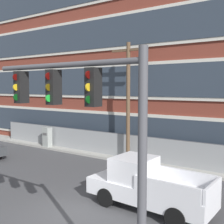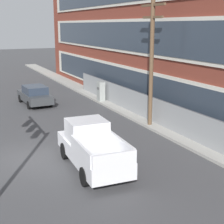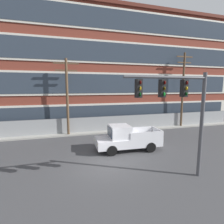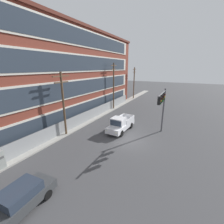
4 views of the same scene
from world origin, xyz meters
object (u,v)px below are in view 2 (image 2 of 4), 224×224
Objects in this scene: pickup_truck_white at (91,147)px; sedan_dark_grey at (35,95)px; electrical_cabinet at (101,92)px; utility_pole_near_corner at (152,57)px.

pickup_truck_white is 1.18× the size of sedan_dark_grey.
pickup_truck_white is 13.48m from electrical_cabinet.
electrical_cabinet reaches higher than sedan_dark_grey.
sedan_dark_grey is 0.57× the size of utility_pole_near_corner.
utility_pole_near_corner reaches higher than pickup_truck_white.
electrical_cabinet is (1.64, 5.20, 0.08)m from sedan_dark_grey.
utility_pole_near_corner is at bearing 28.95° from sedan_dark_grey.
sedan_dark_grey is 2.60× the size of electrical_cabinet.
pickup_truck_white reaches higher than electrical_cabinet.
pickup_truck_white is 8.05m from utility_pole_near_corner.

